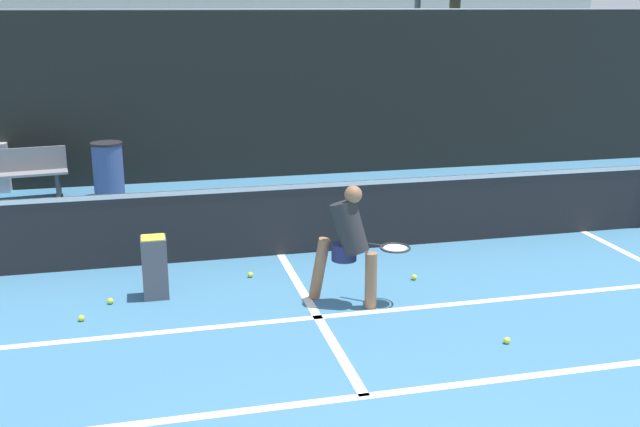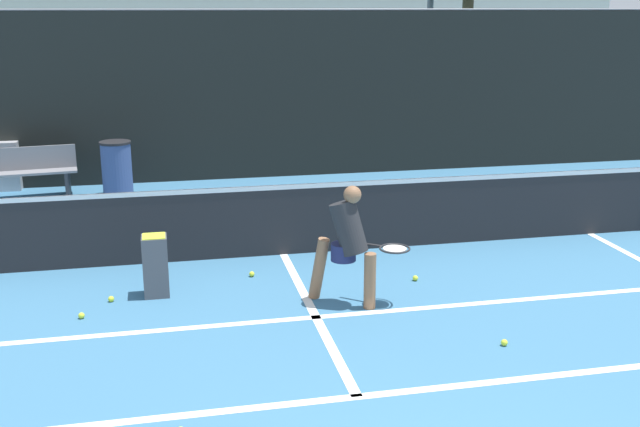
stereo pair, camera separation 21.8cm
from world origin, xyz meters
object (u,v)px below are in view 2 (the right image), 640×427
Objects in this scene: player_practicing at (348,241)px; trash_bin at (117,169)px; courtside_bench at (24,170)px; ball_hopper at (155,264)px.

trash_bin is at bearing 154.90° from player_practicing.
player_practicing is 0.77× the size of courtside_bench.
courtside_bench is (-2.20, 5.12, 0.10)m from ball_hopper.
trash_bin reaches higher than ball_hopper.
player_practicing is at bearing -60.46° from courtside_bench.
courtside_bench is at bearing 171.34° from trash_bin.
player_practicing reaches higher than ball_hopper.
courtside_bench is 1.57m from trash_bin.
courtside_bench is 1.84× the size of trash_bin.
ball_hopper is at bearing -159.70° from player_practicing.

